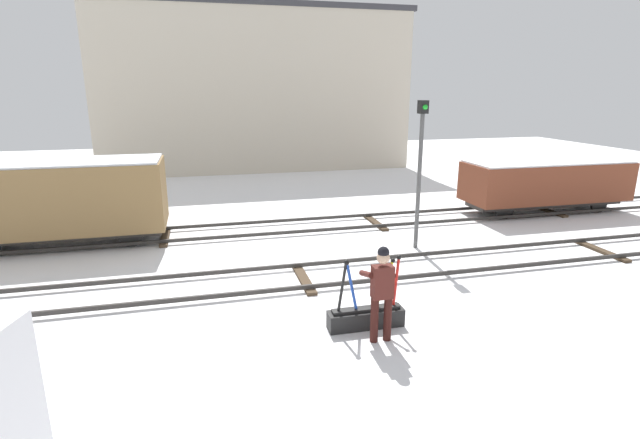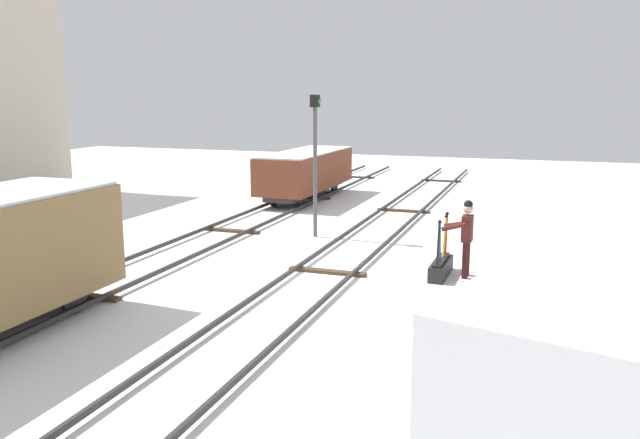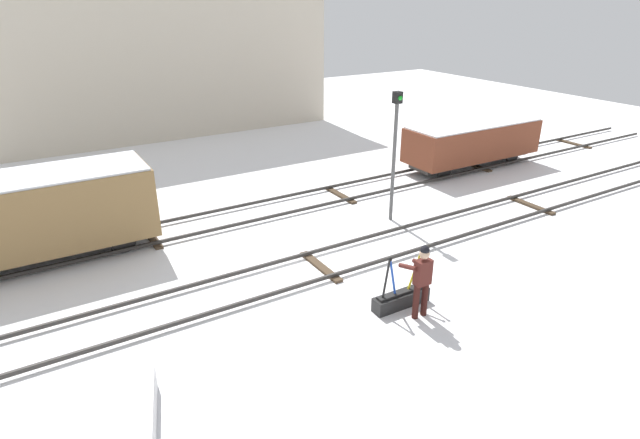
% 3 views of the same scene
% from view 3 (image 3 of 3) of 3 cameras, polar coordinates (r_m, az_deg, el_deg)
% --- Properties ---
extents(ground_plane, '(60.00, 60.00, 0.00)m').
position_cam_3_polar(ground_plane, '(14.47, 0.05, -5.33)').
color(ground_plane, white).
extents(track_main_line, '(44.00, 1.94, 0.18)m').
position_cam_3_polar(track_main_line, '(14.42, 0.05, -4.95)').
color(track_main_line, '#2D2B28').
rests_on(track_main_line, ground_plane).
extents(track_siding_near, '(44.00, 1.94, 0.18)m').
position_cam_3_polar(track_siding_near, '(17.97, -7.24, 0.84)').
color(track_siding_near, '#2D2B28').
rests_on(track_siding_near, ground_plane).
extents(switch_lever_frame, '(1.52, 0.38, 1.45)m').
position_cam_3_polar(switch_lever_frame, '(12.86, 8.92, -8.40)').
color(switch_lever_frame, black).
rests_on(switch_lever_frame, ground_plane).
extents(rail_worker, '(0.54, 0.70, 1.86)m').
position_cam_3_polar(rail_worker, '(12.16, 11.10, -6.17)').
color(rail_worker, '#351511').
rests_on(rail_worker, ground_plane).
extents(signal_post, '(0.24, 0.32, 4.26)m').
position_cam_3_polar(signal_post, '(16.80, 8.22, 8.09)').
color(signal_post, '#4C4C4C').
rests_on(signal_post, ground_plane).
extents(apartment_building, '(17.56, 5.50, 9.00)m').
position_cam_3_polar(apartment_building, '(30.22, -17.26, 17.87)').
color(apartment_building, beige).
rests_on(apartment_building, ground_plane).
extents(freight_car_mid_siding, '(6.25, 2.07, 1.97)m').
position_cam_3_polar(freight_car_mid_siding, '(23.48, 16.40, 8.25)').
color(freight_car_mid_siding, '#2D2B28').
rests_on(freight_car_mid_siding, ground_plane).
extents(freight_car_far_end, '(5.83, 2.22, 2.55)m').
position_cam_3_polar(freight_car_far_end, '(16.22, -28.29, 0.67)').
color(freight_car_far_end, '#2D2B28').
rests_on(freight_car_far_end, ground_plane).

